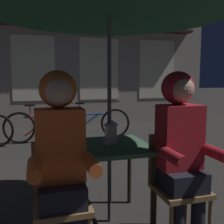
{
  "coord_description": "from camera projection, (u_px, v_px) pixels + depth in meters",
  "views": [
    {
      "loc": [
        -0.65,
        -2.31,
        1.34
      ],
      "look_at": [
        0.0,
        -0.09,
        1.05
      ],
      "focal_mm": 43.17,
      "sensor_mm": 36.0,
      "label": 1
    }
  ],
  "objects": [
    {
      "name": "person_left_hooded",
      "position": [
        60.0,
        149.0,
        1.9
      ],
      "size": [
        0.45,
        0.56,
        1.4
      ],
      "color": "black",
      "rests_on": "ground_plane"
    },
    {
      "name": "chair_left",
      "position": [
        61.0,
        194.0,
        2.0
      ],
      "size": [
        0.4,
        0.4,
        0.87
      ],
      "color": "olive",
      "rests_on": "ground_plane"
    },
    {
      "name": "chair_right",
      "position": [
        176.0,
        180.0,
        2.26
      ],
      "size": [
        0.4,
        0.4,
        0.87
      ],
      "color": "olive",
      "rests_on": "ground_plane"
    },
    {
      "name": "ground_plane",
      "position": [
        109.0,
        221.0,
        2.54
      ],
      "size": [
        60.0,
        60.0,
        0.0
      ],
      "primitive_type": "plane",
      "color": "#2D2B28"
    },
    {
      "name": "bicycle_third",
      "position": [
        45.0,
        126.0,
        5.62
      ],
      "size": [
        1.68,
        0.19,
        0.84
      ],
      "color": "black",
      "rests_on": "ground_plane"
    },
    {
      "name": "bicycle_fourth",
      "position": [
        93.0,
        123.0,
        6.03
      ],
      "size": [
        1.67,
        0.3,
        0.84
      ],
      "color": "black",
      "rests_on": "ground_plane"
    },
    {
      "name": "person_right_hooded",
      "position": [
        181.0,
        140.0,
        2.17
      ],
      "size": [
        0.45,
        0.56,
        1.4
      ],
      "color": "black",
      "rests_on": "ground_plane"
    },
    {
      "name": "lantern",
      "position": [
        111.0,
        131.0,
        2.46
      ],
      "size": [
        0.11,
        0.11,
        0.23
      ],
      "color": "white",
      "rests_on": "cafe_table"
    },
    {
      "name": "cafe_table",
      "position": [
        109.0,
        156.0,
        2.46
      ],
      "size": [
        0.72,
        0.72,
        0.74
      ],
      "color": "#42664C",
      "rests_on": "ground_plane"
    },
    {
      "name": "shopfront_building",
      "position": [
        32.0,
        12.0,
        7.12
      ],
      "size": [
        10.0,
        0.93,
        6.2
      ],
      "color": "#9E9389",
      "rests_on": "ground_plane"
    }
  ]
}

